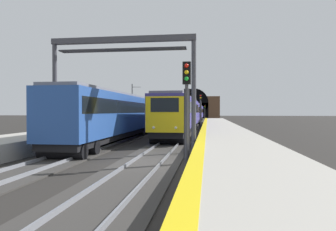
{
  "coord_description": "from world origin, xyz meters",
  "views": [
    {
      "loc": [
        -14.2,
        -2.87,
        2.53
      ],
      "look_at": [
        11.77,
        0.6,
        2.16
      ],
      "focal_mm": 32.0,
      "sensor_mm": 36.0,
      "label": 1
    }
  ],
  "objects_px": {
    "railway_signal_near": "(187,102)",
    "overhead_signal_gantry": "(122,65)",
    "catenary_mast_near": "(132,104)",
    "train_adjacent_platform": "(140,113)",
    "railway_signal_far": "(205,110)",
    "train_main_approaching": "(191,113)",
    "railway_signal_mid": "(201,109)"
  },
  "relations": [
    {
      "from": "train_adjacent_platform",
      "to": "catenary_mast_near",
      "type": "height_order",
      "value": "catenary_mast_near"
    },
    {
      "from": "railway_signal_far",
      "to": "overhead_signal_gantry",
      "type": "relative_size",
      "value": 0.51
    },
    {
      "from": "railway_signal_near",
      "to": "railway_signal_far",
      "type": "height_order",
      "value": "railway_signal_near"
    },
    {
      "from": "train_main_approaching",
      "to": "railway_signal_mid",
      "type": "relative_size",
      "value": 12.73
    },
    {
      "from": "overhead_signal_gantry",
      "to": "catenary_mast_near",
      "type": "distance_m",
      "value": 38.74
    },
    {
      "from": "railway_signal_mid",
      "to": "train_adjacent_platform",
      "type": "bearing_deg",
      "value": -40.02
    },
    {
      "from": "overhead_signal_gantry",
      "to": "catenary_mast_near",
      "type": "height_order",
      "value": "catenary_mast_near"
    },
    {
      "from": "railway_signal_near",
      "to": "catenary_mast_near",
      "type": "bearing_deg",
      "value": -162.27
    },
    {
      "from": "railway_signal_far",
      "to": "catenary_mast_near",
      "type": "height_order",
      "value": "catenary_mast_near"
    },
    {
      "from": "train_main_approaching",
      "to": "overhead_signal_gantry",
      "type": "height_order",
      "value": "overhead_signal_gantry"
    },
    {
      "from": "train_adjacent_platform",
      "to": "overhead_signal_gantry",
      "type": "relative_size",
      "value": 4.14
    },
    {
      "from": "railway_signal_far",
      "to": "catenary_mast_near",
      "type": "relative_size",
      "value": 0.59
    },
    {
      "from": "railway_signal_mid",
      "to": "railway_signal_far",
      "type": "distance_m",
      "value": 55.61
    },
    {
      "from": "train_adjacent_platform",
      "to": "catenary_mast_near",
      "type": "distance_m",
      "value": 23.83
    },
    {
      "from": "train_main_approaching",
      "to": "overhead_signal_gantry",
      "type": "bearing_deg",
      "value": -3.16
    },
    {
      "from": "railway_signal_near",
      "to": "overhead_signal_gantry",
      "type": "height_order",
      "value": "overhead_signal_gantry"
    },
    {
      "from": "railway_signal_mid",
      "to": "overhead_signal_gantry",
      "type": "height_order",
      "value": "overhead_signal_gantry"
    },
    {
      "from": "railway_signal_near",
      "to": "railway_signal_mid",
      "type": "relative_size",
      "value": 1.0
    },
    {
      "from": "railway_signal_mid",
      "to": "catenary_mast_near",
      "type": "bearing_deg",
      "value": -138.49
    },
    {
      "from": "railway_signal_far",
      "to": "overhead_signal_gantry",
      "type": "bearing_deg",
      "value": -3.1
    },
    {
      "from": "train_adjacent_platform",
      "to": "catenary_mast_near",
      "type": "xyz_separation_m",
      "value": [
        22.81,
        6.68,
        1.66
      ]
    },
    {
      "from": "train_main_approaching",
      "to": "train_adjacent_platform",
      "type": "xyz_separation_m",
      "value": [
        -18.84,
        4.69,
        -0.02
      ]
    },
    {
      "from": "train_adjacent_platform",
      "to": "railway_signal_far",
      "type": "bearing_deg",
      "value": -6.14
    },
    {
      "from": "train_adjacent_platform",
      "to": "railway_signal_far",
      "type": "xyz_separation_m",
      "value": [
        63.44,
        -6.58,
        0.51
      ]
    },
    {
      "from": "railway_signal_near",
      "to": "railway_signal_far",
      "type": "xyz_separation_m",
      "value": [
        82.1,
        0.0,
        -0.14
      ]
    },
    {
      "from": "train_main_approaching",
      "to": "railway_signal_near",
      "type": "relative_size",
      "value": 12.71
    },
    {
      "from": "railway_signal_mid",
      "to": "overhead_signal_gantry",
      "type": "bearing_deg",
      "value": -10.58
    },
    {
      "from": "overhead_signal_gantry",
      "to": "train_adjacent_platform",
      "type": "bearing_deg",
      "value": 8.98
    },
    {
      "from": "railway_signal_mid",
      "to": "catenary_mast_near",
      "type": "xyz_separation_m",
      "value": [
        14.98,
        13.26,
        1.1
      ]
    },
    {
      "from": "train_adjacent_platform",
      "to": "railway_signal_far",
      "type": "distance_m",
      "value": 63.78
    },
    {
      "from": "overhead_signal_gantry",
      "to": "catenary_mast_near",
      "type": "xyz_separation_m",
      "value": [
        37.65,
        9.03,
        -1.44
      ]
    },
    {
      "from": "railway_signal_near",
      "to": "railway_signal_mid",
      "type": "height_order",
      "value": "railway_signal_near"
    }
  ]
}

